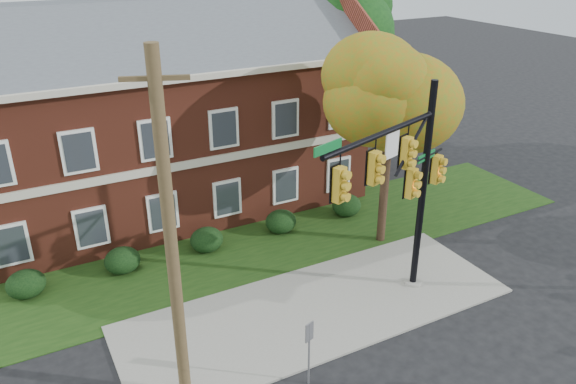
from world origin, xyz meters
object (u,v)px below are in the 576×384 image
hedge_center (207,240)px  utility_pole (171,242)px  traffic_signal (403,178)px  sign_post (309,343)px  hedge_right (281,222)px  tree_near_right (399,90)px  tree_right_rear (357,18)px  tree_far_rear (137,0)px  apartment_building (161,106)px  hedge_far_left (26,284)px  hedge_left (122,260)px  hedge_far_right (347,205)px

hedge_center → utility_pole: (-3.45, -7.45, 4.56)m
traffic_signal → sign_post: traffic_signal is taller
hedge_right → tree_near_right: size_ratio=0.16×
traffic_signal → sign_post: size_ratio=3.58×
hedge_center → tree_right_rear: tree_right_rear is taller
hedge_right → utility_pole: size_ratio=0.14×
tree_right_rear → tree_far_rear: tree_far_rear is taller
apartment_building → sign_post: size_ratio=8.55×
hedge_far_left → hedge_right: size_ratio=1.00×
tree_right_rear → traffic_signal: size_ratio=1.35×
hedge_left → tree_far_rear: size_ratio=0.12×
hedge_far_left → tree_right_rear: tree_right_rear is taller
hedge_right → tree_right_rear: bearing=38.0°
apartment_building → hedge_center: (0.00, -5.25, -4.46)m
tree_near_right → tree_far_rear: tree_far_rear is taller
hedge_left → tree_right_rear: tree_right_rear is taller
hedge_far_left → sign_post: sign_post is taller
utility_pole → sign_post: 5.08m
traffic_signal → utility_pole: 8.16m
hedge_center → utility_pole: size_ratio=0.14×
hedge_left → tree_far_rear: 16.25m
hedge_center → tree_near_right: (7.22, -2.83, 6.14)m
apartment_building → hedge_center: size_ratio=13.43×
tree_far_rear → apartment_building: bearing=-99.7°
hedge_far_left → hedge_right: bearing=0.0°
apartment_building → tree_near_right: (7.22, -8.09, 1.68)m
hedge_far_left → sign_post: 11.16m
tree_near_right → tree_right_rear: bearing=65.4°
hedge_far_right → utility_pole: size_ratio=0.14×
hedge_far_right → tree_near_right: (0.22, -2.83, 6.14)m
apartment_building → tree_right_rear: 11.77m
hedge_left → traffic_signal: bearing=-38.7°
sign_post → hedge_far_right: bearing=32.3°
traffic_signal → sign_post: 6.22m
hedge_far_right → tree_far_rear: bearing=113.4°
hedge_right → sign_post: bearing=-112.4°
tree_near_right → utility_pole: 11.73m
tree_near_right → tree_far_rear: (-5.88, 15.93, 2.17)m
hedge_center → hedge_left: bearing=180.0°
hedge_center → tree_far_rear: size_ratio=0.12×
tree_far_rear → utility_pole: (-4.79, -20.54, -3.76)m
apartment_building → traffic_signal: bearing=-68.5°
hedge_right → hedge_far_right: bearing=0.0°
apartment_building → tree_right_rear: (11.31, 0.86, 3.13)m
hedge_far_left → hedge_center: (7.00, 0.00, 0.00)m
tree_right_rear → hedge_far_right: bearing=-125.2°
hedge_center → hedge_far_right: size_ratio=1.00×
hedge_far_right → hedge_right: bearing=180.0°
tree_right_rear → tree_far_rear: bearing=145.0°
tree_near_right → sign_post: 10.70m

